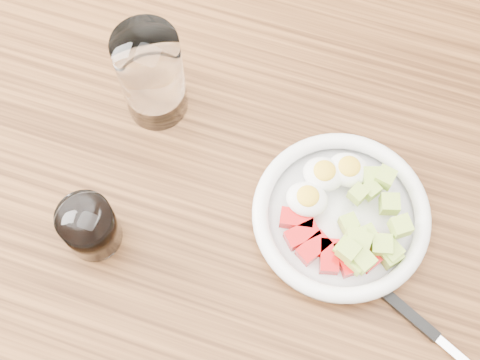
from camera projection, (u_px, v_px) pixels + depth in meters
name	position (u px, v px, depth m)	size (l,w,h in m)	color
ground	(243.00, 314.00, 1.53)	(4.00, 4.00, 0.00)	brown
dining_table	(245.00, 224.00, 0.91)	(1.50, 0.90, 0.77)	brown
bowl	(341.00, 215.00, 0.79)	(0.21, 0.21, 0.05)	white
fork	(423.00, 326.00, 0.76)	(0.18, 0.09, 0.01)	black
water_glass	(152.00, 76.00, 0.80)	(0.08, 0.08, 0.14)	white
coffee_glass	(90.00, 227.00, 0.77)	(0.06, 0.06, 0.07)	white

